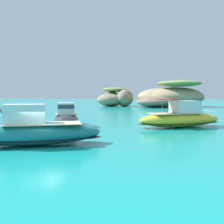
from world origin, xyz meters
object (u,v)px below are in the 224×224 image
islet_large (169,97)px  motorboat_yellow (181,118)px  motorboat_teal (32,132)px  motorboat_charcoal (66,118)px  channel_buoy (4,128)px  islet_small (116,98)px

islet_large → motorboat_yellow: 53.69m
islet_large → motorboat_teal: bearing=-97.1°
motorboat_teal → motorboat_yellow: motorboat_yellow is taller
motorboat_charcoal → channel_buoy: 7.42m
motorboat_teal → channel_buoy: 8.56m
motorboat_yellow → channel_buoy: (-17.15, -7.95, -0.68)m
motorboat_charcoal → islet_large: bearing=79.1°
motorboat_charcoal → motorboat_yellow: (13.10, 1.75, 0.10)m
islet_small → channel_buoy: bearing=-88.6°
islet_large → motorboat_teal: islet_large is taller
islet_small → motorboat_teal: (7.81, -66.03, -1.53)m
motorboat_teal → islet_large: bearing=82.9°
motorboat_teal → motorboat_charcoal: 12.15m
islet_large → motorboat_teal: (-8.42, -67.28, -2.03)m
islet_small → motorboat_teal: islet_small is taller
islet_small → motorboat_yellow: size_ratio=1.28×
islet_large → channel_buoy: size_ratio=16.26×
motorboat_charcoal → motorboat_yellow: size_ratio=0.93×
motorboat_teal → motorboat_charcoal: (-2.28, 11.94, -0.09)m
islet_large → channel_buoy: (-14.74, -61.54, -2.70)m
motorboat_charcoal → motorboat_teal: bearing=-79.2°
motorboat_charcoal → motorboat_yellow: bearing=7.6°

